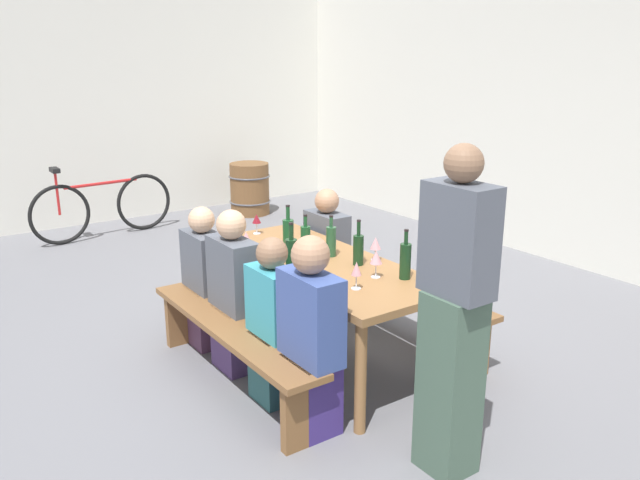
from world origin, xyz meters
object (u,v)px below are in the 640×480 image
object	(u,v)px
wine_bottle_5	(405,260)
wine_glass_1	(376,244)
wine_glass_3	(246,238)
wine_barrel	(250,189)
bench_far	(395,294)
tasting_table	(320,272)
wine_glass_2	(376,258)
seated_guest_far_0	(327,256)
wine_bottle_3	(288,234)
wine_bottle_4	(331,241)
parked_bicycle_0	(102,207)
bench_near	(232,338)
seated_guest_far_1	(453,303)
seated_guest_near_3	(311,341)
seated_guest_near_2	(274,325)
seated_guest_near_1	(234,296)
seated_guest_near_0	(205,281)
wine_bottle_1	(306,241)
wine_glass_4	(257,219)
standing_host	(454,322)
wine_bottle_2	(358,249)
wine_glass_0	(356,270)
wine_bottle_0	(291,257)

from	to	relation	value
wine_bottle_5	wine_glass_1	distance (m)	0.41
wine_glass_3	wine_barrel	size ratio (longest dim) A/B	0.24
bench_far	tasting_table	bearing A→B (deg)	-90.00
wine_glass_2	tasting_table	bearing A→B (deg)	-168.83
bench_far	wine_glass_1	xyz separation A→B (m)	(0.21, -0.38, 0.52)
wine_glass_2	seated_guest_far_0	bearing A→B (deg)	158.79
wine_bottle_3	tasting_table	bearing A→B (deg)	9.29
wine_bottle_4	parked_bicycle_0	xyz separation A→B (m)	(-4.09, -0.41, -0.49)
wine_barrel	seated_guest_far_0	bearing A→B (deg)	-18.80
bench_near	seated_guest_far_1	size ratio (longest dim) A/B	1.60
wine_glass_3	seated_guest_near_3	bearing A→B (deg)	-10.65
parked_bicycle_0	wine_bottle_4	bearing A→B (deg)	-89.50
wine_bottle_5	seated_guest_near_2	world-z (taller)	same
bench_near	seated_guest_near_1	distance (m)	0.34
seated_guest_near_2	seated_guest_near_0	bearing A→B (deg)	90.00
seated_guest_near_3	wine_bottle_1	bearing A→B (deg)	57.90
seated_guest_near_1	seated_guest_near_3	size ratio (longest dim) A/B	0.97
seated_guest_far_1	seated_guest_far_0	bearing A→B (deg)	-90.00
seated_guest_far_0	wine_glass_4	bearing A→B (deg)	-16.18
wine_glass_2	seated_guest_near_3	distance (m)	0.75
wine_glass_4	parked_bicycle_0	distance (m)	3.33
seated_guest_near_1	wine_barrel	xyz separation A→B (m)	(-3.92, 2.28, -0.19)
wine_glass_3	seated_guest_near_3	xyz separation A→B (m)	(1.13, -0.21, -0.31)
bench_near	bench_far	world-z (taller)	same
seated_guest_near_2	seated_guest_near_3	bearing A→B (deg)	-90.00
wine_glass_2	seated_guest_far_0	xyz separation A→B (m)	(-1.18, 0.46, -0.38)
tasting_table	wine_glass_1	world-z (taller)	wine_glass_1
wine_glass_1	standing_host	distance (m)	1.31
wine_bottle_2	seated_guest_near_1	world-z (taller)	seated_guest_near_1
wine_barrel	parked_bicycle_0	size ratio (longest dim) A/B	0.40
wine_glass_4	seated_guest_near_3	size ratio (longest dim) A/B	0.14
wine_bottle_1	seated_guest_near_2	bearing A→B (deg)	-51.49
wine_bottle_1	seated_guest_far_1	world-z (taller)	seated_guest_far_1
seated_guest_near_1	parked_bicycle_0	distance (m)	3.91
bench_near	wine_glass_3	distance (m)	0.77
wine_glass_0	seated_guest_far_0	xyz separation A→B (m)	(-1.27, 0.69, -0.37)
wine_glass_1	seated_guest_far_0	world-z (taller)	seated_guest_far_0
tasting_table	wine_glass_4	size ratio (longest dim) A/B	12.03
bench_far	wine_glass_0	bearing A→B (deg)	-55.39
wine_bottle_1	seated_guest_far_0	distance (m)	0.89
seated_guest_far_0	seated_guest_far_1	xyz separation A→B (m)	(1.43, 0.00, 0.05)
bench_far	wine_glass_4	distance (m)	1.23
seated_guest_far_0	wine_bottle_2	bearing A→B (deg)	66.85
wine_bottle_0	wine_glass_1	distance (m)	0.66
tasting_table	seated_guest_far_0	xyz separation A→B (m)	(-0.69, 0.55, -0.16)
bench_far	wine_bottle_2	world-z (taller)	wine_bottle_2
wine_bottle_5	wine_glass_0	size ratio (longest dim) A/B	1.87
wine_bottle_1	standing_host	world-z (taller)	standing_host
seated_guest_near_1	seated_guest_near_2	world-z (taller)	seated_guest_near_1
tasting_table	seated_guest_far_0	bearing A→B (deg)	141.35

